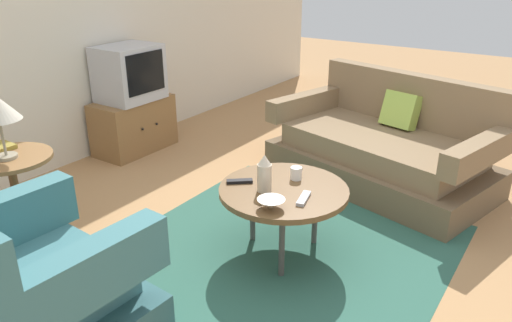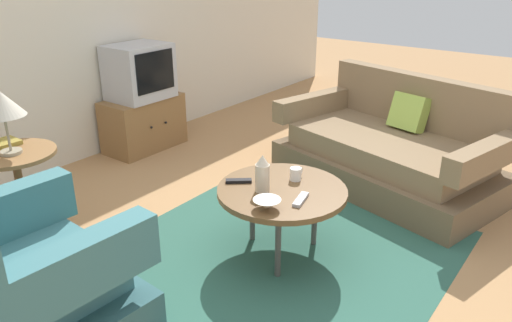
% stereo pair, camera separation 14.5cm
% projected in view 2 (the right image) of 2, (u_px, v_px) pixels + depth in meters
% --- Properties ---
extents(ground_plane, '(16.00, 16.00, 0.00)m').
position_uv_depth(ground_plane, '(268.00, 251.00, 3.18)').
color(ground_plane, '#AD7F51').
extents(back_wall, '(9.00, 0.12, 2.70)m').
position_uv_depth(back_wall, '(30.00, 11.00, 3.96)').
color(back_wall, beige).
rests_on(back_wall, ground).
extents(area_rug, '(2.07, 1.96, 0.00)m').
position_uv_depth(area_rug, '(281.00, 252.00, 3.17)').
color(area_rug, '#2D5B4C').
rests_on(area_rug, ground).
extents(armchair, '(0.87, 0.91, 0.89)m').
position_uv_depth(armchair, '(26.00, 289.00, 2.31)').
color(armchair, '#325C60').
rests_on(armchair, ground).
extents(couch, '(1.37, 1.94, 0.85)m').
position_uv_depth(couch, '(392.00, 151.00, 4.04)').
color(couch, brown).
rests_on(couch, ground).
extents(coffee_table, '(0.79, 0.79, 0.46)m').
position_uv_depth(coffee_table, '(282.00, 193.00, 3.01)').
color(coffee_table, brown).
rests_on(coffee_table, ground).
extents(side_table, '(0.51, 0.51, 0.64)m').
position_uv_depth(side_table, '(19.00, 178.00, 3.13)').
color(side_table, olive).
rests_on(side_table, ground).
extents(tv_stand, '(0.76, 0.43, 0.50)m').
position_uv_depth(tv_stand, '(144.00, 123.00, 4.80)').
color(tv_stand, olive).
rests_on(tv_stand, ground).
extents(television, '(0.55, 0.45, 0.50)m').
position_uv_depth(television, '(139.00, 72.00, 4.60)').
color(television, '#B7B7BC').
rests_on(television, tv_stand).
extents(table_lamp, '(0.26, 0.26, 0.40)m').
position_uv_depth(table_lamp, '(2.00, 105.00, 2.91)').
color(table_lamp, '#9E937A').
rests_on(table_lamp, side_table).
extents(vase, '(0.09, 0.09, 0.23)m').
position_uv_depth(vase, '(262.00, 174.00, 2.92)').
color(vase, beige).
rests_on(vase, coffee_table).
extents(mug, '(0.12, 0.07, 0.08)m').
position_uv_depth(mug, '(296.00, 174.00, 3.09)').
color(mug, white).
rests_on(mug, coffee_table).
extents(bowl, '(0.16, 0.16, 0.06)m').
position_uv_depth(bowl, '(267.00, 204.00, 2.75)').
color(bowl, silver).
rests_on(bowl, coffee_table).
extents(tv_remote_dark, '(0.14, 0.15, 0.02)m').
position_uv_depth(tv_remote_dark, '(239.00, 181.00, 3.07)').
color(tv_remote_dark, black).
rests_on(tv_remote_dark, coffee_table).
extents(tv_remote_silver, '(0.18, 0.09, 0.02)m').
position_uv_depth(tv_remote_silver, '(301.00, 199.00, 2.84)').
color(tv_remote_silver, '#B2B2B7').
rests_on(tv_remote_silver, coffee_table).
extents(book, '(0.19, 0.17, 0.03)m').
position_uv_depth(book, '(3.00, 143.00, 3.16)').
color(book, olive).
rests_on(book, side_table).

